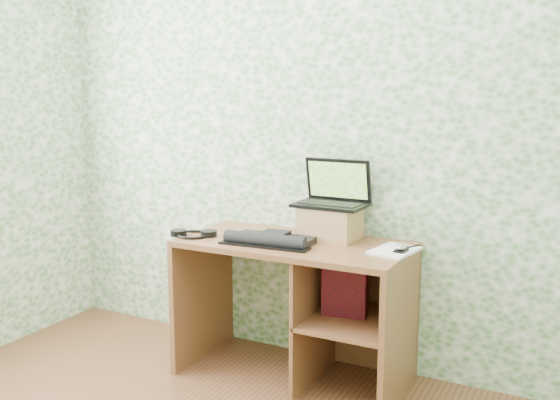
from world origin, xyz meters
The scene contains 10 objects.
wall_back centered at (0.00, 1.75, 1.30)m, with size 3.50×3.50×0.00m, color white.
desk centered at (0.08, 1.47, 0.48)m, with size 1.20×0.60×0.75m.
riser centered at (0.14, 1.58, 0.84)m, with size 0.29×0.24×0.17m, color #A16F48.
laptop centered at (0.14, 1.62, 0.98)m, with size 0.37×0.27×0.25m.
keyboard centered at (-0.09, 1.34, 0.77)m, with size 0.48×0.27×0.07m.
headphones centered at (-0.54, 1.30, 0.76)m, with size 0.24×0.24×0.03m.
notepad centered at (0.53, 1.47, 0.76)m, with size 0.18×0.26×0.01m, color white.
mouse centered at (0.57, 1.45, 0.78)m, with size 0.06×0.09×0.03m, color #B2B2B4.
pen centered at (0.59, 1.55, 0.77)m, with size 0.01×0.01×0.13m, color black.
red_box centered at (0.29, 1.44, 0.53)m, with size 0.23×0.07×0.27m, color maroon.
Camera 1 is at (1.39, -1.42, 1.53)m, focal length 40.00 mm.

